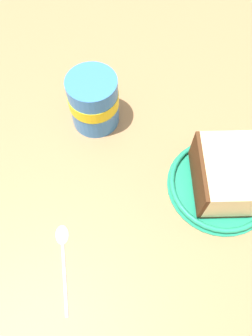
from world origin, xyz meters
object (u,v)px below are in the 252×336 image
cake_slice (224,175)px  tea_mug (94,100)px  small_plate (220,184)px  teaspoon (63,249)px

cake_slice → tea_mug: tea_mug is taller
small_plate → tea_mug: bearing=3.0°
small_plate → tea_mug: 24.82cm
tea_mug → small_plate: bearing=-177.0°
tea_mug → teaspoon: tea_mug is taller
small_plate → cake_slice: size_ratio=1.19×
cake_slice → tea_mug: bearing=2.6°
small_plate → cake_slice: cake_slice is taller
small_plate → teaspoon: (13.53, 22.60, -0.39)cm
small_plate → teaspoon: bearing=59.1°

